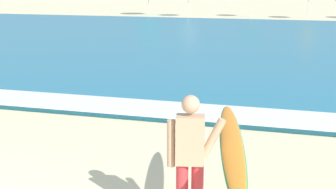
% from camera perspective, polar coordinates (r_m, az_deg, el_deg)
% --- Properties ---
extents(sea, '(120.00, 28.00, 0.14)m').
position_cam_1_polar(sea, '(24.25, 5.41, 6.31)').
color(sea, teal).
rests_on(sea, ground).
extents(surf_foam, '(120.00, 1.45, 0.01)m').
position_cam_1_polar(surf_foam, '(11.55, -7.21, -1.22)').
color(surf_foam, white).
rests_on(surf_foam, sea).
extents(surfer_with_board, '(1.21, 3.01, 1.73)m').
position_cam_1_polar(surfer_with_board, '(5.81, 5.13, -6.81)').
color(surfer_with_board, red).
rests_on(surfer_with_board, ground).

